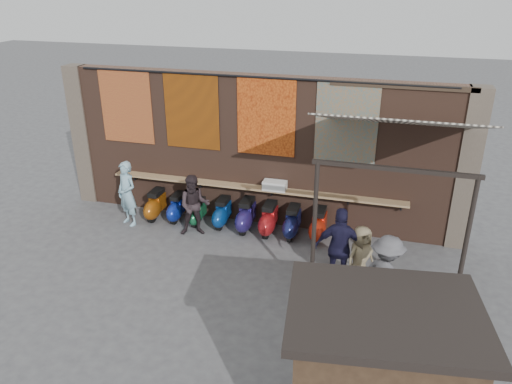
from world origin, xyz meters
TOP-DOWN VIEW (x-y plane):
  - ground at (0.00, 0.00)m, footprint 70.00×70.00m
  - brick_wall at (0.00, 2.70)m, footprint 10.00×0.40m
  - pier_left at (-5.20, 2.70)m, footprint 0.50×0.50m
  - pier_right at (5.20, 2.70)m, footprint 0.50×0.50m
  - eating_counter at (0.00, 2.33)m, footprint 8.00×0.32m
  - shelf_box at (0.59, 2.30)m, footprint 0.61×0.32m
  - tapestry_redgold at (-3.60, 2.48)m, footprint 1.50×0.02m
  - tapestry_sun at (-1.70, 2.48)m, footprint 1.50×0.02m
  - tapestry_orange at (0.30, 2.48)m, footprint 1.50×0.02m
  - tapestry_multi at (2.30, 2.48)m, footprint 1.50×0.02m
  - hang_rail at (0.00, 2.47)m, footprint 9.50×0.06m
  - scooter_stool_0 at (-2.72, 1.99)m, footprint 0.38×0.85m
  - scooter_stool_1 at (-2.09, 2.04)m, footprint 0.36×0.79m
  - scooter_stool_2 at (-1.47, 1.99)m, footprint 0.33×0.73m
  - scooter_stool_3 at (-0.78, 2.05)m, footprint 0.37×0.81m
  - scooter_stool_4 at (-0.09, 1.99)m, footprint 0.40×0.90m
  - scooter_stool_5 at (0.54, 1.96)m, footprint 0.39×0.87m
  - scooter_stool_6 at (1.16, 1.98)m, footprint 0.38×0.85m
  - scooter_stool_7 at (1.84, 2.00)m, footprint 0.39×0.86m
  - diner_left at (-3.26, 1.48)m, footprint 0.77×0.66m
  - diner_right at (-1.31, 1.42)m, footprint 0.96×0.86m
  - shopper_navy at (2.58, 0.09)m, footprint 1.11×0.52m
  - shopper_grey at (3.57, -0.70)m, footprint 1.27×1.25m
  - shopper_tan at (3.01, 0.14)m, footprint 0.82×0.84m
  - stall_roof at (3.54, -3.97)m, footprint 2.67×2.19m
  - stall_sign at (3.43, -3.13)m, footprint 1.19×0.20m
  - stall_shelf at (3.43, -3.13)m, footprint 1.81×0.34m
  - awning_canvas at (3.50, 0.90)m, footprint 3.20×3.28m
  - awning_ledger at (3.50, 2.49)m, footprint 3.30×0.08m
  - awning_header at (3.50, -0.60)m, footprint 3.00×0.08m
  - awning_post_left at (2.10, -0.60)m, footprint 0.09×0.09m
  - awning_post_right at (4.90, -0.60)m, footprint 0.09×0.09m

SIDE VIEW (x-z plane):
  - ground at x=0.00m, z-range 0.00..0.00m
  - scooter_stool_2 at x=-1.47m, z-range 0.00..0.69m
  - scooter_stool_1 at x=-2.09m, z-range 0.00..0.75m
  - scooter_stool_3 at x=-0.78m, z-range 0.00..0.77m
  - scooter_stool_0 at x=-2.72m, z-range 0.00..0.81m
  - scooter_stool_6 at x=1.16m, z-range 0.00..0.81m
  - scooter_stool_7 at x=1.84m, z-range 0.00..0.82m
  - scooter_stool_5 at x=0.54m, z-range 0.00..0.83m
  - scooter_stool_4 at x=-0.09m, z-range 0.00..0.85m
  - shopper_tan at x=3.01m, z-range 0.00..1.46m
  - diner_right at x=-1.31m, z-range 0.00..1.64m
  - stall_shelf at x=3.43m, z-range 0.83..0.89m
  - shopper_grey at x=3.57m, z-range 0.00..1.75m
  - diner_left at x=-3.26m, z-range 0.00..1.79m
  - shopper_navy at x=2.58m, z-range 0.00..1.85m
  - eating_counter at x=0.00m, z-range 1.08..1.12m
  - shelf_box at x=0.59m, z-range 1.12..1.36m
  - awning_post_left at x=2.10m, z-range 0.00..3.10m
  - awning_post_right at x=4.90m, z-range 0.00..3.10m
  - stall_sign at x=3.43m, z-range 1.47..1.97m
  - brick_wall at x=0.00m, z-range 0.00..4.00m
  - pier_left at x=-5.20m, z-range 0.00..4.00m
  - pier_right at x=5.20m, z-range 0.00..4.00m
  - stall_roof at x=3.54m, z-range 2.37..2.49m
  - tapestry_redgold at x=-3.60m, z-range 2.00..4.00m
  - tapestry_sun at x=-1.70m, z-range 2.00..4.00m
  - tapestry_orange at x=0.30m, z-range 2.00..4.00m
  - tapestry_multi at x=2.30m, z-range 2.00..4.00m
  - awning_header at x=3.50m, z-range 3.04..3.12m
  - awning_canvas at x=3.50m, z-range 3.07..4.03m
  - awning_ledger at x=3.50m, z-range 3.89..4.01m
  - hang_rail at x=0.00m, z-range 3.95..4.01m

